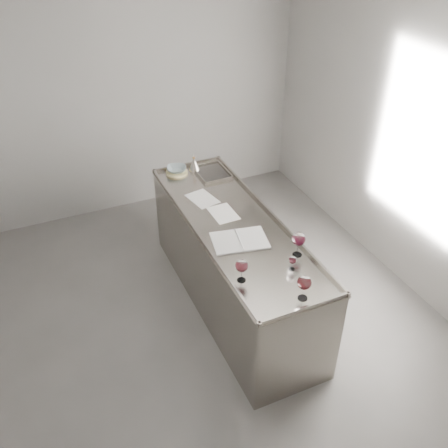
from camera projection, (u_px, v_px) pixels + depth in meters
name	position (u px, v px, depth m)	size (l,w,h in m)	color
room_shell	(192.00, 209.00, 3.78)	(4.54, 5.04, 2.84)	#595653
counter	(234.00, 264.00, 4.70)	(0.77, 2.42, 0.97)	gray
wine_glass_left	(242.00, 266.00, 3.72)	(0.10, 0.10, 0.19)	white
wine_glass_middle	(304.00, 283.00, 3.55)	(0.10, 0.10, 0.20)	white
wine_glass_right	(299.00, 240.00, 3.97)	(0.11, 0.11, 0.22)	white
wine_glass_small	(293.00, 260.00, 3.86)	(0.06, 0.06, 0.12)	white
notebook	(240.00, 240.00, 4.21)	(0.52, 0.41, 0.02)	silver
loose_paper_top	(223.00, 213.00, 4.56)	(0.21, 0.31, 0.00)	silver
loose_paper_under	(202.00, 199.00, 4.76)	(0.22, 0.31, 0.00)	silver
trivet	(177.00, 172.00, 5.18)	(0.23, 0.23, 0.02)	beige
ceramic_bowl	(177.00, 169.00, 5.16)	(0.20, 0.20, 0.05)	gray
wine_funnel	(194.00, 165.00, 5.22)	(0.12, 0.12, 0.18)	#ABA198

